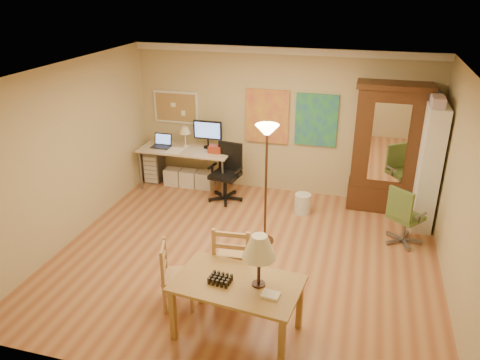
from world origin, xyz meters
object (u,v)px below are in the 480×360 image
(computer_desk, at_px, (189,163))
(office_chair_green, at_px, (403,228))
(dining_table, at_px, (245,273))
(office_chair_black, at_px, (226,185))
(bookshelf, at_px, (428,167))
(armoire, at_px, (386,156))

(computer_desk, distance_m, office_chair_green, 4.10)
(office_chair_green, bearing_deg, computer_desk, 164.05)
(dining_table, relative_size, office_chair_black, 1.40)
(dining_table, distance_m, bookshelf, 4.00)
(bookshelf, bearing_deg, office_chair_green, -112.58)
(office_chair_green, distance_m, bookshelf, 1.12)
(office_chair_black, height_order, bookshelf, bookshelf)
(dining_table, relative_size, computer_desk, 0.84)
(dining_table, height_order, bookshelf, bookshelf)
(office_chair_green, xyz_separation_m, bookshelf, (0.32, 0.76, 0.76))
(computer_desk, height_order, office_chair_green, computer_desk)
(office_chair_green, xyz_separation_m, armoire, (-0.32, 1.20, 0.72))
(dining_table, xyz_separation_m, bookshelf, (2.13, 3.38, 0.18))
(computer_desk, bearing_deg, dining_table, -60.46)
(office_chair_black, distance_m, armoire, 2.88)
(office_chair_black, relative_size, armoire, 0.47)
(office_chair_green, height_order, bookshelf, bookshelf)
(armoire, bearing_deg, computer_desk, -178.76)
(office_chair_black, distance_m, bookshelf, 3.48)
(computer_desk, xyz_separation_m, bookshelf, (4.25, -0.36, 0.52))
(office_chair_black, distance_m, office_chair_green, 3.18)
(office_chair_black, bearing_deg, office_chair_green, -14.10)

